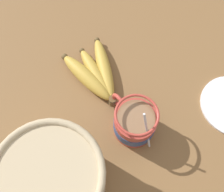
% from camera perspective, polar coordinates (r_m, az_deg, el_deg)
% --- Properties ---
extents(table, '(1.04, 1.04, 0.03)m').
position_cam_1_polar(table, '(0.66, 1.44, -0.91)').
color(table, brown).
rests_on(table, ground).
extents(coffee_mug, '(0.15, 0.10, 0.14)m').
position_cam_1_polar(coffee_mug, '(0.58, 5.13, -6.11)').
color(coffee_mug, '#B23D33').
rests_on(coffee_mug, table).
extents(banana_bunch, '(0.21, 0.14, 0.04)m').
position_cam_1_polar(banana_bunch, '(0.66, -3.95, 5.24)').
color(banana_bunch, brown).
rests_on(banana_bunch, table).
extents(woven_basket, '(0.20, 0.20, 0.16)m').
position_cam_1_polar(woven_basket, '(0.52, -12.96, -18.16)').
color(woven_basket, tan).
rests_on(woven_basket, table).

